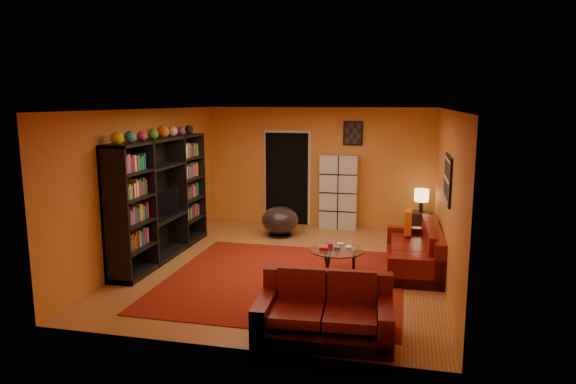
% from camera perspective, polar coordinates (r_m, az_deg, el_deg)
% --- Properties ---
extents(floor, '(6.00, 6.00, 0.00)m').
position_cam_1_polar(floor, '(8.73, -0.00, -8.16)').
color(floor, brown).
rests_on(floor, ground).
extents(ceiling, '(6.00, 6.00, 0.00)m').
position_cam_1_polar(ceiling, '(8.29, -0.00, 9.17)').
color(ceiling, white).
rests_on(ceiling, wall_back).
extents(wall_back, '(6.00, 0.00, 6.00)m').
position_cam_1_polar(wall_back, '(11.33, 3.38, 2.80)').
color(wall_back, '#C1712A').
rests_on(wall_back, floor).
extents(wall_front, '(6.00, 0.00, 6.00)m').
position_cam_1_polar(wall_front, '(5.59, -6.88, -4.83)').
color(wall_front, '#C1712A').
rests_on(wall_front, floor).
extents(wall_left, '(0.00, 6.00, 6.00)m').
position_cam_1_polar(wall_left, '(9.29, -15.22, 0.86)').
color(wall_left, '#C1712A').
rests_on(wall_left, floor).
extents(wall_right, '(0.00, 6.00, 6.00)m').
position_cam_1_polar(wall_right, '(8.23, 17.21, -0.39)').
color(wall_right, '#C1712A').
rests_on(wall_right, floor).
extents(rug, '(3.60, 3.60, 0.01)m').
position_cam_1_polar(rug, '(8.06, -0.42, -9.69)').
color(rug, '#5F120A').
rests_on(rug, floor).
extents(doorway, '(0.95, 0.10, 2.04)m').
position_cam_1_polar(doorway, '(11.46, -0.12, 1.49)').
color(doorway, black).
rests_on(doorway, floor).
extents(wall_art_right, '(0.03, 1.00, 0.70)m').
position_cam_1_polar(wall_art_right, '(7.89, 17.34, 1.37)').
color(wall_art_right, black).
rests_on(wall_art_right, wall_right).
extents(wall_art_back, '(0.42, 0.03, 0.52)m').
position_cam_1_polar(wall_art_back, '(11.14, 7.24, 6.49)').
color(wall_art_back, black).
rests_on(wall_art_back, wall_back).
extents(entertainment_unit, '(0.45, 3.00, 2.10)m').
position_cam_1_polar(entertainment_unit, '(9.23, -13.91, -0.72)').
color(entertainment_unit, black).
rests_on(entertainment_unit, floor).
extents(tv, '(0.87, 0.11, 0.50)m').
position_cam_1_polar(tv, '(9.14, -13.85, -1.33)').
color(tv, black).
rests_on(tv, entertainment_unit).
extents(sofa, '(0.92, 2.10, 0.85)m').
position_cam_1_polar(sofa, '(8.77, 14.32, -6.43)').
color(sofa, '#530D0B').
rests_on(sofa, rug).
extents(loveseat, '(1.63, 1.04, 0.85)m').
position_cam_1_polar(loveseat, '(6.23, 4.12, -13.08)').
color(loveseat, '#530D0B').
rests_on(loveseat, rug).
extents(throw_pillow, '(0.12, 0.42, 0.42)m').
position_cam_1_polar(throw_pillow, '(9.32, 13.18, -3.23)').
color(throw_pillow, '#DC5A18').
rests_on(throw_pillow, sofa).
extents(coffee_table, '(0.86, 0.86, 0.43)m').
position_cam_1_polar(coffee_table, '(8.14, 5.46, -6.70)').
color(coffee_table, silver).
rests_on(coffee_table, floor).
extents(storage_cabinet, '(0.80, 0.36, 1.59)m').
position_cam_1_polar(storage_cabinet, '(11.14, 5.67, 0.03)').
color(storage_cabinet, '#B5B2A7').
rests_on(storage_cabinet, floor).
extents(bowl_chair, '(0.75, 0.75, 0.61)m').
position_cam_1_polar(bowl_chair, '(10.49, -0.88, -3.18)').
color(bowl_chair, black).
rests_on(bowl_chair, floor).
extents(side_table, '(0.47, 0.47, 0.50)m').
position_cam_1_polar(side_table, '(10.84, 14.48, -3.48)').
color(side_table, black).
rests_on(side_table, floor).
extents(table_lamp, '(0.29, 0.29, 0.48)m').
position_cam_1_polar(table_lamp, '(10.72, 14.62, -0.43)').
color(table_lamp, black).
rests_on(table_lamp, side_table).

